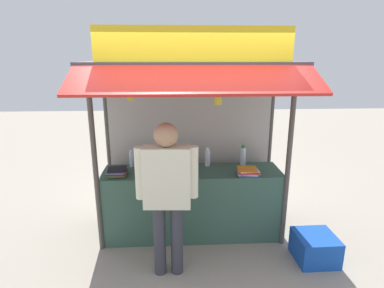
# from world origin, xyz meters

# --- Properties ---
(ground_plane) EXTENTS (20.00, 20.00, 0.00)m
(ground_plane) POSITION_xyz_m (0.00, 0.00, 0.00)
(ground_plane) COLOR #9E9384
(stall_counter) EXTENTS (2.24, 0.58, 0.88)m
(stall_counter) POSITION_xyz_m (0.00, 0.00, 0.44)
(stall_counter) COLOR #385B4C
(stall_counter) RESTS_ON ground
(stall_structure) EXTENTS (2.44, 1.49, 2.57)m
(stall_structure) POSITION_xyz_m (0.00, 0.12, 1.55)
(stall_structure) COLOR #4C4742
(stall_structure) RESTS_ON ground
(water_bottle_right) EXTENTS (0.06, 0.06, 0.23)m
(water_bottle_right) POSITION_xyz_m (-0.77, 0.20, 0.99)
(water_bottle_right) COLOR silver
(water_bottle_right) RESTS_ON stall_counter
(water_bottle_far_left) EXTENTS (0.07, 0.07, 0.24)m
(water_bottle_far_left) POSITION_xyz_m (-0.68, 0.17, 0.99)
(water_bottle_far_left) COLOR silver
(water_bottle_far_left) RESTS_ON stall_counter
(water_bottle_far_right) EXTENTS (0.07, 0.07, 0.27)m
(water_bottle_far_right) POSITION_xyz_m (0.68, 0.20, 1.01)
(water_bottle_far_right) COLOR silver
(water_bottle_far_right) RESTS_ON stall_counter
(water_bottle_mid_right) EXTENTS (0.07, 0.07, 0.25)m
(water_bottle_mid_right) POSITION_xyz_m (0.21, 0.18, 1.00)
(water_bottle_mid_right) COLOR silver
(water_bottle_mid_right) RESTS_ON stall_counter
(water_bottle_front_left) EXTENTS (0.07, 0.07, 0.25)m
(water_bottle_front_left) POSITION_xyz_m (-0.36, 0.11, 1.00)
(water_bottle_front_left) COLOR silver
(water_bottle_front_left) RESTS_ON stall_counter
(magazine_stack_back_right) EXTENTS (0.27, 0.26, 0.08)m
(magazine_stack_back_right) POSITION_xyz_m (0.67, -0.16, 0.92)
(magazine_stack_back_right) COLOR blue
(magazine_stack_back_right) RESTS_ON stall_counter
(magazine_stack_left) EXTENTS (0.25, 0.26, 0.08)m
(magazine_stack_left) POSITION_xyz_m (-0.91, -0.11, 0.92)
(magazine_stack_left) COLOR black
(magazine_stack_left) RESTS_ON stall_counter
(banana_bunch_leftmost) EXTENTS (0.08, 0.08, 0.26)m
(banana_bunch_leftmost) POSITION_xyz_m (-0.67, -0.39, 1.89)
(banana_bunch_leftmost) COLOR #332D23
(banana_bunch_rightmost) EXTENTS (0.11, 0.11, 0.32)m
(banana_bunch_rightmost) POSITION_xyz_m (0.25, -0.39, 1.85)
(banana_bunch_rightmost) COLOR #332D23
(vendor_person) EXTENTS (0.63, 0.24, 1.66)m
(vendor_person) POSITION_xyz_m (-0.29, -0.78, 1.00)
(vendor_person) COLOR #383842
(vendor_person) RESTS_ON ground
(plastic_crate) EXTENTS (0.45, 0.45, 0.31)m
(plastic_crate) POSITION_xyz_m (1.38, -0.65, 0.16)
(plastic_crate) COLOR #194CB2
(plastic_crate) RESTS_ON ground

